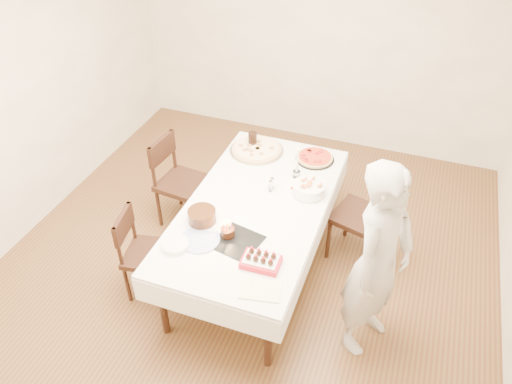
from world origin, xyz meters
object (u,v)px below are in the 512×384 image
(pasta_bowl, at_px, (309,188))
(layer_cake, at_px, (202,216))
(dining_table, at_px, (256,237))
(cola_glass, at_px, (253,140))
(chair_left_savory, at_px, (183,183))
(birthday_cake, at_px, (228,229))
(chair_right_savory, at_px, (359,216))
(strawberry_box, at_px, (261,261))
(pizza_pepperoni, at_px, (315,158))
(chair_left_dessert, at_px, (149,254))
(person, at_px, (378,263))
(taper_candle, at_px, (297,162))
(pizza_white, at_px, (257,149))

(pasta_bowl, height_order, layer_cake, layer_cake)
(dining_table, xyz_separation_m, cola_glass, (-0.34, 0.84, 0.45))
(dining_table, relative_size, chair_left_savory, 2.27)
(chair_left_savory, height_order, birthday_cake, chair_left_savory)
(chair_right_savory, relative_size, cola_glass, 5.96)
(layer_cake, distance_m, strawberry_box, 0.67)
(chair_left_savory, xyz_separation_m, pizza_pepperoni, (1.21, 0.45, 0.30))
(dining_table, bearing_deg, chair_left_dessert, -143.77)
(person, relative_size, taper_candle, 5.18)
(pizza_pepperoni, distance_m, cola_glass, 0.64)
(taper_candle, distance_m, layer_cake, 1.02)
(person, distance_m, strawberry_box, 0.85)
(dining_table, distance_m, cola_glass, 1.02)
(pasta_bowl, relative_size, strawberry_box, 0.99)
(pasta_bowl, xyz_separation_m, layer_cake, (-0.72, -0.66, 0.00))
(pasta_bowl, distance_m, cola_glass, 0.90)
(pizza_white, xyz_separation_m, taper_candle, (0.48, -0.27, 0.14))
(taper_candle, bearing_deg, birthday_cake, -106.71)
(chair_left_dessert, xyz_separation_m, pizza_white, (0.48, 1.34, 0.35))
(chair_right_savory, bearing_deg, dining_table, -134.33)
(pasta_bowl, bearing_deg, layer_cake, -137.22)
(chair_left_savory, distance_m, pizza_white, 0.81)
(pizza_pepperoni, height_order, taper_candle, taper_candle)
(pasta_bowl, bearing_deg, chair_left_dessert, -142.78)
(person, relative_size, pasta_bowl, 5.95)
(chair_right_savory, relative_size, person, 0.56)
(cola_glass, relative_size, birthday_cake, 1.24)
(dining_table, distance_m, taper_candle, 0.77)
(strawberry_box, bearing_deg, pizza_pepperoni, 89.11)
(chair_left_savory, distance_m, birthday_cake, 1.22)
(pizza_white, height_order, layer_cake, layer_cake)
(pasta_bowl, bearing_deg, birthday_cake, -121.45)
(chair_left_savory, relative_size, chair_left_dessert, 1.12)
(taper_candle, relative_size, birthday_cake, 2.55)
(chair_left_dessert, distance_m, cola_glass, 1.52)
(chair_left_savory, height_order, cola_glass, chair_left_savory)
(chair_left_dessert, bearing_deg, strawberry_box, 164.65)
(birthday_cake, xyz_separation_m, strawberry_box, (0.35, -0.20, -0.04))
(dining_table, xyz_separation_m, chair_left_savory, (-0.91, 0.38, 0.10))
(chair_left_savory, distance_m, strawberry_box, 1.59)
(chair_right_savory, xyz_separation_m, taper_candle, (-0.62, 0.03, 0.44))
(pizza_white, relative_size, pasta_bowl, 1.87)
(pizza_pepperoni, bearing_deg, pizza_white, -174.54)
(chair_left_savory, height_order, pasta_bowl, chair_left_savory)
(taper_candle, distance_m, cola_glass, 0.65)
(chair_right_savory, height_order, birthday_cake, chair_right_savory)
(chair_right_savory, height_order, pizza_white, chair_right_savory)
(pizza_white, bearing_deg, strawberry_box, -68.77)
(chair_left_dessert, relative_size, pizza_white, 1.59)
(dining_table, distance_m, person, 1.26)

